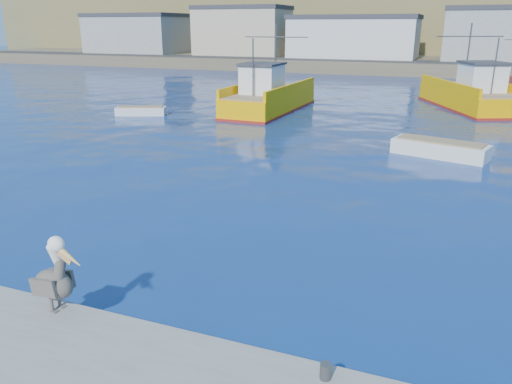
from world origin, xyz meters
TOP-DOWN VIEW (x-y plane):
  - ground at (0.00, 0.00)m, footprint 260.00×260.00m
  - dock_bollards at (0.60, -3.40)m, footprint 36.20×0.20m
  - far_shore at (0.00, 109.20)m, footprint 200.00×81.00m
  - trawler_yellow_a at (-8.50, 25.51)m, footprint 5.10×11.26m
  - trawler_yellow_b at (5.85, 32.48)m, footprint 8.15×11.88m
  - skiff_left at (-16.66, 20.54)m, footprint 3.78×2.44m
  - skiff_mid at (4.22, 15.62)m, footprint 4.83×2.81m
  - pelican at (-2.83, -3.32)m, footprint 1.41×0.63m

SIDE VIEW (x-z plane):
  - ground at x=0.00m, z-range 0.00..0.00m
  - skiff_left at x=-16.66m, z-range -0.14..0.64m
  - skiff_mid at x=4.22m, z-range -0.18..0.82m
  - dock_bollards at x=0.60m, z-range 0.50..0.80m
  - trawler_yellow_a at x=-8.50m, z-range -2.22..4.28m
  - trawler_yellow_b at x=5.85m, z-range -2.22..4.29m
  - pelican at x=-2.83m, z-range 0.37..2.11m
  - far_shore at x=0.00m, z-range -3.02..20.98m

